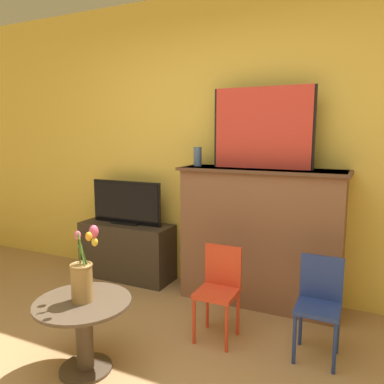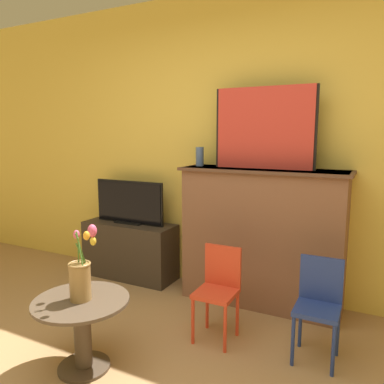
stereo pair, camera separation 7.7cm
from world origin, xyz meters
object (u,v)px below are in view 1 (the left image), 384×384
(painting, at_px, (262,128))
(tv_monitor, at_px, (126,203))
(chair_red, at_px, (219,286))
(chair_blue, at_px, (319,300))
(vase_tulips, at_px, (83,276))

(painting, distance_m, tv_monitor, 1.54)
(chair_red, height_order, chair_blue, same)
(vase_tulips, bearing_deg, painting, 63.13)
(chair_red, bearing_deg, vase_tulips, -129.94)
(tv_monitor, distance_m, chair_blue, 2.05)
(chair_red, height_order, vase_tulips, vase_tulips)
(chair_blue, xyz_separation_m, vase_tulips, (-1.28, -0.78, 0.23))
(tv_monitor, relative_size, vase_tulips, 1.71)
(tv_monitor, height_order, chair_red, tv_monitor)
(chair_blue, distance_m, vase_tulips, 1.51)
(chair_blue, bearing_deg, chair_red, -174.98)
(vase_tulips, bearing_deg, chair_blue, 31.36)
(chair_red, relative_size, vase_tulips, 1.45)
(painting, xyz_separation_m, tv_monitor, (-1.36, -0.01, -0.73))
(vase_tulips, bearing_deg, chair_red, 50.06)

